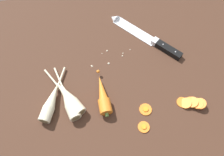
% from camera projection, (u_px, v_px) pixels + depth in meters
% --- Properties ---
extents(ground_plane, '(1.20, 0.90, 0.04)m').
position_uv_depth(ground_plane, '(111.00, 78.00, 0.81)').
color(ground_plane, '#42281C').
extents(chefs_knife, '(0.27, 0.27, 0.04)m').
position_uv_depth(chefs_knife, '(143.00, 35.00, 0.88)').
color(chefs_knife, silver).
rests_on(chefs_knife, ground_plane).
extents(whole_carrot, '(0.05, 0.18, 0.04)m').
position_uv_depth(whole_carrot, '(103.00, 96.00, 0.73)').
color(whole_carrot, orange).
rests_on(whole_carrot, ground_plane).
extents(parsnip_front, '(0.09, 0.21, 0.04)m').
position_uv_depth(parsnip_front, '(51.00, 102.00, 0.72)').
color(parsnip_front, beige).
rests_on(parsnip_front, ground_plane).
extents(parsnip_mid_left, '(0.15, 0.20, 0.04)m').
position_uv_depth(parsnip_mid_left, '(68.00, 97.00, 0.73)').
color(parsnip_mid_left, beige).
rests_on(parsnip_mid_left, ground_plane).
extents(parsnip_mid_right, '(0.10, 0.22, 0.04)m').
position_uv_depth(parsnip_mid_right, '(68.00, 100.00, 0.72)').
color(parsnip_mid_right, beige).
rests_on(parsnip_mid_right, ground_plane).
extents(carrot_slice_stack, '(0.09, 0.06, 0.03)m').
position_uv_depth(carrot_slice_stack, '(191.00, 103.00, 0.73)').
color(carrot_slice_stack, orange).
rests_on(carrot_slice_stack, ground_plane).
extents(carrot_slice_stray_near, '(0.04, 0.04, 0.01)m').
position_uv_depth(carrot_slice_stray_near, '(146.00, 109.00, 0.72)').
color(carrot_slice_stray_near, orange).
rests_on(carrot_slice_stray_near, ground_plane).
extents(carrot_slice_stray_mid, '(0.04, 0.04, 0.01)m').
position_uv_depth(carrot_slice_stray_mid, '(144.00, 127.00, 0.70)').
color(carrot_slice_stray_mid, orange).
rests_on(carrot_slice_stray_mid, ground_plane).
extents(mince_crumbs, '(0.16, 0.07, 0.01)m').
position_uv_depth(mince_crumbs, '(108.00, 59.00, 0.82)').
color(mince_crumbs, beige).
rests_on(mince_crumbs, ground_plane).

